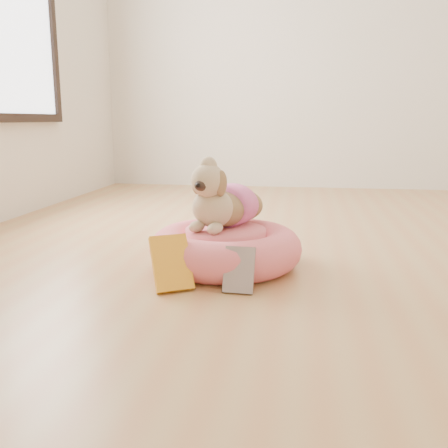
# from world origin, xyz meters

# --- Properties ---
(floor) EXTENTS (4.50, 4.50, 0.00)m
(floor) POSITION_xyz_m (0.00, 0.00, 0.00)
(floor) COLOR tan
(floor) RESTS_ON ground
(wall_back) EXTENTS (4.50, 0.00, 4.50)m
(wall_back) POSITION_xyz_m (0.00, 2.25, 1.35)
(wall_back) COLOR beige
(wall_back) RESTS_ON floor
(window) EXTENTS (0.07, 1.32, 1.52)m
(window) POSITION_xyz_m (-1.98, 0.40, 1.40)
(window) COLOR black
(window) RESTS_ON wall_left
(pet_bed) EXTENTS (0.69, 0.69, 0.18)m
(pet_bed) POSITION_xyz_m (-0.40, -0.55, 0.09)
(pet_bed) COLOR #F35F7C
(pet_bed) RESTS_ON floor
(dog) EXTENTS (0.45, 0.53, 0.33)m
(dog) POSITION_xyz_m (-0.42, -0.51, 0.34)
(dog) COLOR brown
(dog) RESTS_ON pet_bed
(book_yellow) EXTENTS (0.20, 0.20, 0.21)m
(book_yellow) POSITION_xyz_m (-0.56, -0.88, 0.10)
(book_yellow) COLOR yellow
(book_yellow) RESTS_ON floor
(book_white) EXTENTS (0.12, 0.10, 0.17)m
(book_white) POSITION_xyz_m (-0.29, -0.88, 0.09)
(book_white) COLOR white
(book_white) RESTS_ON floor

